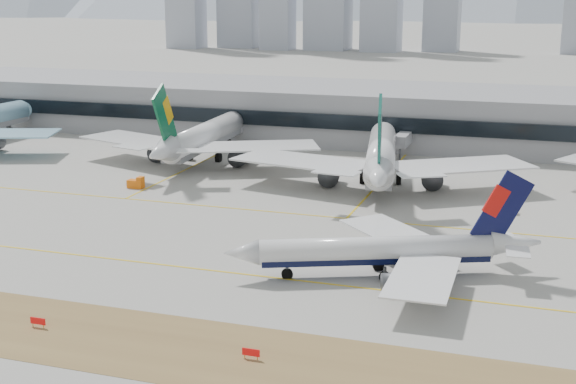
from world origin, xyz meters
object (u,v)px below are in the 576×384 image
(terminal, at_px, (364,113))
(taxiing_airliner, at_px, (387,251))
(widebody_cathay, at_px, (381,157))
(widebody_eva, at_px, (202,138))

(terminal, bearing_deg, taxiing_airliner, -75.25)
(taxiing_airliner, bearing_deg, widebody_cathay, -99.98)
(widebody_eva, relative_size, terminal, 0.23)
(taxiing_airliner, distance_m, widebody_eva, 91.32)
(taxiing_airliner, xyz_separation_m, terminal, (-29.90, 113.56, 3.54))
(taxiing_airliner, height_order, widebody_cathay, widebody_cathay)
(terminal, bearing_deg, widebody_eva, -124.31)
(widebody_cathay, bearing_deg, terminal, 6.09)
(widebody_eva, bearing_deg, terminal, -37.19)
(taxiing_airliner, distance_m, widebody_cathay, 59.18)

